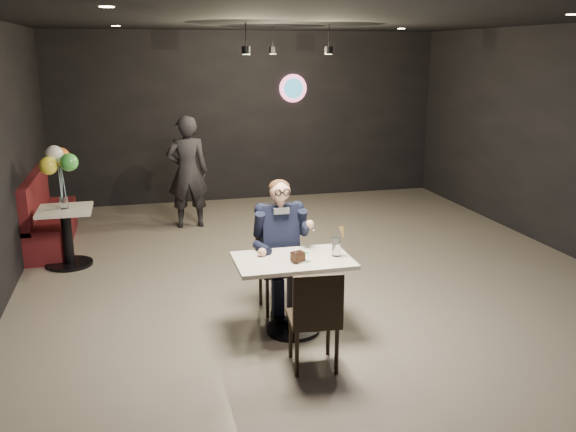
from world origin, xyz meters
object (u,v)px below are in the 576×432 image
object	(u,v)px
seated_man	(279,244)
passerby	(188,172)
side_table	(67,235)
main_table	(293,295)
booth_bench	(51,210)
chair_near	(313,316)
balloon_vase	(64,203)
sundae_glass	(336,247)
chair_far	(280,268)

from	to	relation	value
seated_man	passerby	bearing A→B (deg)	100.32
side_table	main_table	bearing A→B (deg)	-48.05
booth_bench	passerby	xyz separation A→B (m)	(1.96, 0.43, 0.36)
main_table	chair_near	size ratio (longest dim) A/B	1.20
seated_man	balloon_vase	xyz separation A→B (m)	(-2.28, 1.99, 0.11)
chair_near	balloon_vase	world-z (taller)	chair_near
seated_man	sundae_glass	world-z (taller)	seated_man
chair_far	seated_man	world-z (taller)	seated_man
booth_bench	passerby	distance (m)	2.04
booth_bench	balloon_vase	bearing A→B (deg)	-73.30
seated_man	passerby	xyz separation A→B (m)	(-0.62, 3.42, 0.14)
side_table	balloon_vase	distance (m)	0.42
passerby	seated_man	bearing A→B (deg)	101.06
chair_near	passerby	size ratio (longest dim) A/B	0.53
seated_man	side_table	xyz separation A→B (m)	(-2.28, 1.99, -0.31)
chair_near	balloon_vase	xyz separation A→B (m)	(-2.28, 3.23, 0.37)
main_table	seated_man	bearing A→B (deg)	90.00
chair_far	chair_near	bearing A→B (deg)	-90.00
balloon_vase	booth_bench	bearing A→B (deg)	106.70
balloon_vase	passerby	world-z (taller)	passerby
main_table	chair_far	world-z (taller)	chair_far
main_table	seated_man	distance (m)	0.65
booth_bench	passerby	size ratio (longest dim) A/B	1.16
main_table	side_table	bearing A→B (deg)	131.95
chair_far	seated_man	bearing A→B (deg)	0.00
main_table	booth_bench	world-z (taller)	booth_bench
main_table	sundae_glass	size ratio (longest dim) A/B	5.80
booth_bench	balloon_vase	world-z (taller)	booth_bench
sundae_glass	passerby	world-z (taller)	passerby
side_table	passerby	xyz separation A→B (m)	(1.66, 1.43, 0.46)
seated_man	booth_bench	world-z (taller)	seated_man
chair_far	side_table	world-z (taller)	chair_far
side_table	balloon_vase	xyz separation A→B (m)	(0.00, 0.00, 0.42)
chair_far	balloon_vase	bearing A→B (deg)	138.92
booth_bench	chair_near	bearing A→B (deg)	-58.59
balloon_vase	passerby	distance (m)	2.19
main_table	seated_man	xyz separation A→B (m)	(-0.00, 0.55, 0.34)
chair_far	sundae_glass	distance (m)	0.81
sundae_glass	main_table	bearing A→B (deg)	175.95
chair_far	sundae_glass	bearing A→B (deg)	-54.05
chair_far	seated_man	size ratio (longest dim) A/B	0.64
seated_man	booth_bench	size ratio (longest dim) A/B	0.72
chair_near	side_table	xyz separation A→B (m)	(-2.28, 3.23, -0.05)
seated_man	side_table	bearing A→B (deg)	138.92
seated_man	sundae_glass	distance (m)	0.73
chair_near	seated_man	size ratio (longest dim) A/B	0.64
sundae_glass	side_table	distance (m)	3.76
chair_far	side_table	distance (m)	3.03
chair_far	passerby	world-z (taller)	passerby
chair_far	balloon_vase	size ratio (longest dim) A/B	5.99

